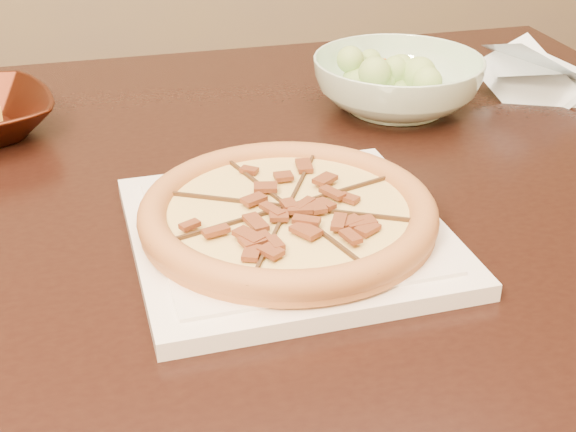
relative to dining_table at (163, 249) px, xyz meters
name	(u,v)px	position (x,y,z in m)	size (l,w,h in m)	color
dining_table	(163,249)	(0.00, 0.00, 0.00)	(1.55, 1.04, 0.75)	black
plate	(288,233)	(0.12, -0.16, 0.10)	(0.33, 0.33, 0.02)	white
pizza	(288,212)	(0.12, -0.16, 0.13)	(0.30, 0.30, 0.03)	#B16435
salad_bowl	(397,84)	(0.35, 0.16, 0.13)	(0.24, 0.24, 0.07)	#D2F8DD
salad	(400,46)	(0.35, 0.16, 0.18)	(0.12, 0.11, 0.04)	#B3C671
cling_film	(539,79)	(0.57, 0.17, 0.12)	(0.15, 0.12, 0.05)	white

